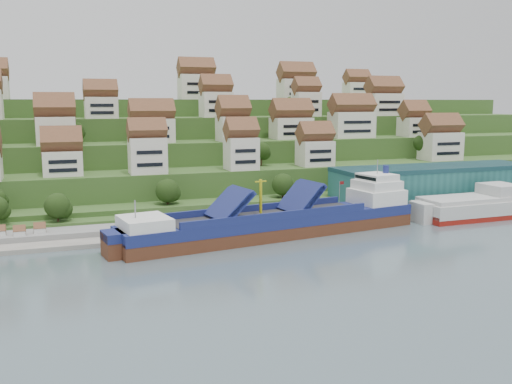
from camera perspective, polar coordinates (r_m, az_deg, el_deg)
name	(u,v)px	position (r m, az deg, el deg)	size (l,w,h in m)	color
ground	(289,234)	(131.94, 3.37, -4.26)	(300.00, 300.00, 0.00)	slate
quay	(337,212)	(153.37, 8.08, -2.03)	(180.00, 14.00, 2.20)	gray
pebble_beach	(21,241)	(133.74, -22.46, -4.55)	(45.00, 20.00, 1.00)	gray
hillside	(188,151)	(228.17, -6.82, 4.04)	(260.00, 128.00, 31.00)	#2D4C1E
hillside_village	(220,121)	(185.47, -3.59, 7.13)	(155.58, 63.83, 28.97)	white
hillside_trees	(204,145)	(170.80, -5.18, 4.71)	(144.77, 62.75, 30.60)	#243F15
warehouse	(434,183)	(171.06, 17.35, 0.86)	(60.00, 15.00, 10.00)	#23615E
flagpole	(340,194)	(147.14, 8.38, -0.22)	(1.28, 0.16, 8.00)	gray
beach_huts	(10,236)	(132.31, -23.39, -4.04)	(14.40, 3.70, 2.20)	white
cargo_ship	(282,222)	(130.38, 2.66, -3.04)	(72.57, 22.10, 15.82)	#562C1A
second_ship	(477,207)	(161.22, 21.25, -1.41)	(32.30, 12.57, 9.29)	maroon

